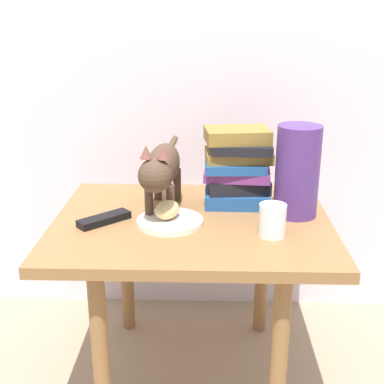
{
  "coord_description": "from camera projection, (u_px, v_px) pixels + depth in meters",
  "views": [
    {
      "loc": [
        0.04,
        -1.34,
        1.05
      ],
      "look_at": [
        0.0,
        0.0,
        0.58
      ],
      "focal_mm": 48.79,
      "sensor_mm": 36.0,
      "label": 1
    }
  ],
  "objects": [
    {
      "name": "ground_plane",
      "position": [
        192.0,
        369.0,
        1.62
      ],
      "size": [
        6.0,
        6.0,
        0.0
      ],
      "primitive_type": "plane",
      "color": "gray"
    },
    {
      "name": "side_table",
      "position": [
        192.0,
        241.0,
        1.47
      ],
      "size": [
        0.77,
        0.61,
        0.5
      ],
      "color": "olive",
      "rests_on": "ground"
    },
    {
      "name": "plate",
      "position": [
        170.0,
        221.0,
        1.42
      ],
      "size": [
        0.18,
        0.18,
        0.01
      ],
      "primitive_type": "cylinder",
      "color": "silver",
      "rests_on": "side_table"
    },
    {
      "name": "bread_roll",
      "position": [
        167.0,
        210.0,
        1.41
      ],
      "size": [
        0.09,
        0.1,
        0.05
      ],
      "primitive_type": "ellipsoid",
      "rotation": [
        0.0,
        0.0,
        1.13
      ],
      "color": "#E0BC7A",
      "rests_on": "plate"
    },
    {
      "name": "cat",
      "position": [
        162.0,
        168.0,
        1.46
      ],
      "size": [
        0.11,
        0.48,
        0.23
      ],
      "color": "#4C3828",
      "rests_on": "side_table"
    },
    {
      "name": "book_stack",
      "position": [
        238.0,
        167.0,
        1.53
      ],
      "size": [
        0.2,
        0.15,
        0.23
      ],
      "color": "#1E4C8C",
      "rests_on": "side_table"
    },
    {
      "name": "green_vase",
      "position": [
        297.0,
        171.0,
        1.44
      ],
      "size": [
        0.12,
        0.12,
        0.26
      ],
      "primitive_type": "cylinder",
      "color": "#4C2D72",
      "rests_on": "side_table"
    },
    {
      "name": "candle_jar",
      "position": [
        272.0,
        222.0,
        1.33
      ],
      "size": [
        0.07,
        0.07,
        0.08
      ],
      "color": "silver",
      "rests_on": "side_table"
    },
    {
      "name": "tv_remote",
      "position": [
        104.0,
        219.0,
        1.42
      ],
      "size": [
        0.14,
        0.13,
        0.02
      ],
      "primitive_type": "cube",
      "rotation": [
        0.0,
        0.0,
        0.74
      ],
      "color": "black",
      "rests_on": "side_table"
    }
  ]
}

